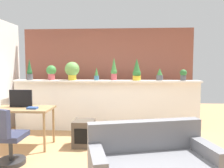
# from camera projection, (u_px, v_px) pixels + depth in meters

# --- Properties ---
(divider_wall) EXTENTS (4.36, 0.16, 1.17)m
(divider_wall) POSITION_uv_depth(u_px,v_px,m) (105.00, 106.00, 5.17)
(divider_wall) COLOR white
(divider_wall) RESTS_ON ground
(plant_shelf) EXTENTS (4.36, 0.35, 0.04)m
(plant_shelf) POSITION_uv_depth(u_px,v_px,m) (105.00, 81.00, 5.08)
(plant_shelf) COLOR white
(plant_shelf) RESTS_ON divider_wall
(brick_wall_behind) EXTENTS (4.36, 0.10, 2.50)m
(brick_wall_behind) POSITION_uv_depth(u_px,v_px,m) (107.00, 77.00, 5.71)
(brick_wall_behind) COLOR brown
(brick_wall_behind) RESTS_ON ground
(potted_plant_0) EXTENTS (0.14, 0.14, 0.50)m
(potted_plant_0) POSITION_uv_depth(u_px,v_px,m) (30.00, 71.00, 5.16)
(potted_plant_0) COLOR #4C4C51
(potted_plant_0) RESTS_ON plant_shelf
(potted_plant_1) EXTENTS (0.23, 0.23, 0.35)m
(potted_plant_1) POSITION_uv_depth(u_px,v_px,m) (51.00, 72.00, 5.18)
(potted_plant_1) COLOR #B7474C
(potted_plant_1) RESTS_ON plant_shelf
(potted_plant_2) EXTENTS (0.34, 0.34, 0.43)m
(potted_plant_2) POSITION_uv_depth(u_px,v_px,m) (72.00, 70.00, 5.12)
(potted_plant_2) COLOR gold
(potted_plant_2) RESTS_ON plant_shelf
(potted_plant_3) EXTENTS (0.12, 0.12, 0.30)m
(potted_plant_3) POSITION_uv_depth(u_px,v_px,m) (97.00, 75.00, 5.04)
(potted_plant_3) COLOR #386B84
(potted_plant_3) RESTS_ON plant_shelf
(potted_plant_4) EXTENTS (0.15, 0.15, 0.53)m
(potted_plant_4) POSITION_uv_depth(u_px,v_px,m) (114.00, 70.00, 5.07)
(potted_plant_4) COLOR #B7474C
(potted_plant_4) RESTS_ON plant_shelf
(potted_plant_5) EXTENTS (0.19, 0.19, 0.51)m
(potted_plant_5) POSITION_uv_depth(u_px,v_px,m) (137.00, 71.00, 4.99)
(potted_plant_5) COLOR gold
(potted_plant_5) RESTS_ON plant_shelf
(potted_plant_6) EXTENTS (0.15, 0.15, 0.28)m
(potted_plant_6) POSITION_uv_depth(u_px,v_px,m) (160.00, 75.00, 4.99)
(potted_plant_6) COLOR #4C4C51
(potted_plant_6) RESTS_ON plant_shelf
(potted_plant_7) EXTENTS (0.16, 0.16, 0.25)m
(potted_plant_7) POSITION_uv_depth(u_px,v_px,m) (183.00, 75.00, 4.94)
(potted_plant_7) COLOR #4C4C51
(potted_plant_7) RESTS_ON plant_shelf
(desk) EXTENTS (1.10, 0.60, 0.75)m
(desk) POSITION_uv_depth(u_px,v_px,m) (23.00, 112.00, 4.12)
(desk) COLOR #99754C
(desk) RESTS_ON ground
(tv_monitor) EXTENTS (0.44, 0.04, 0.33)m
(tv_monitor) POSITION_uv_depth(u_px,v_px,m) (21.00, 98.00, 4.18)
(tv_monitor) COLOR black
(tv_monitor) RESTS_ON desk
(office_chair) EXTENTS (0.51, 0.51, 0.91)m
(office_chair) POSITION_uv_depth(u_px,v_px,m) (7.00, 141.00, 3.34)
(office_chair) COLOR #262628
(office_chair) RESTS_ON ground
(side_cube_shelf) EXTENTS (0.40, 0.41, 0.50)m
(side_cube_shelf) POSITION_uv_depth(u_px,v_px,m) (84.00, 133.00, 4.18)
(side_cube_shelf) COLOR #4C4238
(side_cube_shelf) RESTS_ON ground
(book_on_desk) EXTENTS (0.18, 0.12, 0.04)m
(book_on_desk) POSITION_uv_depth(u_px,v_px,m) (32.00, 108.00, 3.99)
(book_on_desk) COLOR #2D4C8C
(book_on_desk) RESTS_ON desk
(couch) EXTENTS (1.70, 1.12, 0.80)m
(couch) POSITION_uv_depth(u_px,v_px,m) (152.00, 166.00, 2.73)
(couch) COLOR slate
(couch) RESTS_ON ground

